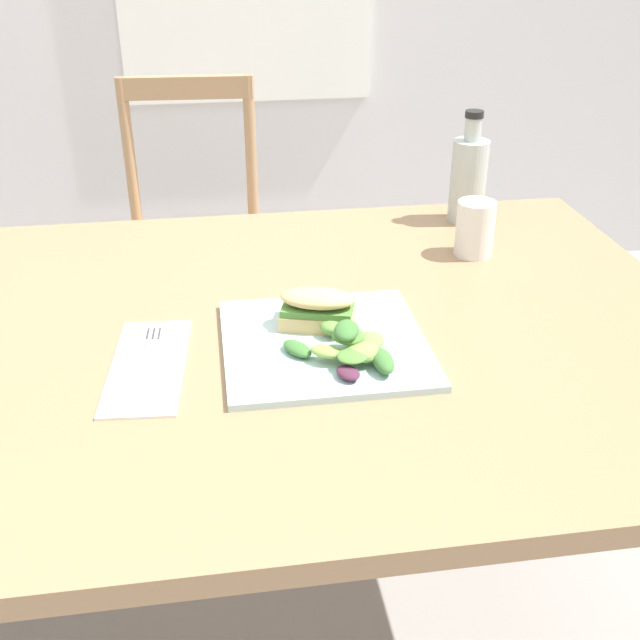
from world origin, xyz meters
name	(u,v)px	position (x,y,z in m)	size (l,w,h in m)	color
dining_table	(242,394)	(0.07, 0.15, 0.63)	(1.38, 0.92, 0.74)	#997551
chair_wooden_far	(194,241)	(-0.01, 1.21, 0.45)	(0.42, 0.42, 0.87)	tan
plate_lunch	(324,343)	(0.18, 0.08, 0.74)	(0.28, 0.28, 0.01)	silver
sandwich_half_front	(318,308)	(0.18, 0.13, 0.78)	(0.12, 0.09, 0.06)	#DBB270
salad_mixed_greens	(353,346)	(0.21, 0.03, 0.77)	(0.15, 0.16, 0.05)	#518438
napkin_folded	(148,365)	(-0.06, 0.07, 0.74)	(0.10, 0.24, 0.00)	white
fork_on_napkin	(149,356)	(-0.05, 0.08, 0.75)	(0.03, 0.19, 0.00)	silver
bottle_cold_brew	(468,183)	(0.52, 0.52, 0.81)	(0.07, 0.07, 0.21)	#472819
cup_extra_side	(475,229)	(0.49, 0.36, 0.79)	(0.07, 0.07, 0.10)	white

